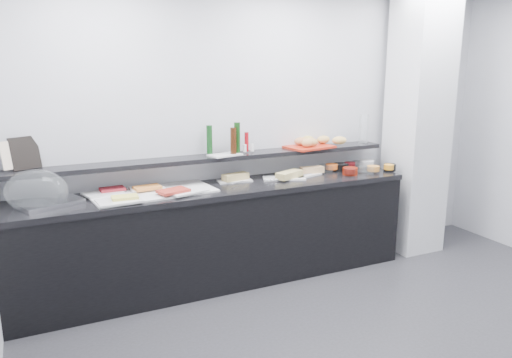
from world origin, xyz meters
name	(u,v)px	position (x,y,z in m)	size (l,w,h in m)	color
back_wall	(274,128)	(0.00, 2.00, 1.35)	(5.00, 0.02, 2.70)	silver
column	(418,124)	(1.50, 1.65, 1.35)	(0.50, 0.50, 2.70)	silver
buffet_cabinet	(219,237)	(-0.70, 1.70, 0.42)	(3.60, 0.60, 0.85)	black
counter_top	(219,190)	(-0.70, 1.70, 0.88)	(3.62, 0.62, 0.05)	black
wall_shelf	(211,158)	(-0.70, 1.88, 1.13)	(3.60, 0.25, 0.04)	black
cloche_base	(50,203)	(-2.09, 1.70, 0.92)	(0.44, 0.29, 0.04)	silver
cloche_dome	(36,192)	(-2.17, 1.69, 1.03)	(0.47, 0.31, 0.34)	silver
linen_runner	(153,193)	(-1.28, 1.72, 0.91)	(1.02, 0.48, 0.01)	silver
platter_meat_a	(103,193)	(-1.68, 1.83, 0.92)	(0.30, 0.20, 0.01)	silver
food_meat_a	(112,189)	(-1.59, 1.86, 0.94)	(0.20, 0.13, 0.02)	maroon
platter_salmon	(147,188)	(-1.31, 1.85, 0.92)	(0.28, 0.19, 0.01)	white
food_salmon	(147,187)	(-1.31, 1.78, 0.94)	(0.22, 0.14, 0.02)	orange
platter_cheese	(119,201)	(-1.59, 1.53, 0.92)	(0.34, 0.22, 0.01)	white
food_cheese	(125,197)	(-1.55, 1.55, 0.94)	(0.20, 0.13, 0.02)	#E0D457
platter_meat_b	(187,191)	(-1.03, 1.60, 0.92)	(0.33, 0.22, 0.01)	white
food_meat_b	(173,191)	(-1.14, 1.58, 0.94)	(0.25, 0.16, 0.02)	maroon
sandwich_plate_left	(235,181)	(-0.49, 1.82, 0.91)	(0.31, 0.13, 0.01)	silver
sandwich_food_left	(236,177)	(-0.48, 1.83, 0.94)	(0.25, 0.10, 0.06)	tan
tongs_left	(238,183)	(-0.51, 1.71, 0.92)	(0.01, 0.01, 0.16)	silver
sandwich_plate_mid	(284,178)	(-0.03, 1.72, 0.91)	(0.40, 0.17, 0.01)	silver
sandwich_food_mid	(289,175)	(0.01, 1.69, 0.94)	(0.29, 0.11, 0.06)	tan
tongs_mid	(274,180)	(-0.16, 1.66, 0.92)	(0.01, 0.01, 0.16)	silver
sandwich_plate_right	(306,175)	(0.22, 1.74, 0.91)	(0.32, 0.14, 0.01)	silver
sandwich_food_right	(312,170)	(0.31, 1.78, 0.94)	(0.23, 0.09, 0.06)	tan
tongs_right	(310,174)	(0.26, 1.74, 0.92)	(0.01, 0.01, 0.16)	silver
bowl_glass_fruit	(326,169)	(0.49, 1.81, 0.94)	(0.15, 0.15, 0.07)	white
fill_glass_fruit	(332,167)	(0.57, 1.82, 0.95)	(0.12, 0.12, 0.05)	orange
bowl_black_jam	(341,167)	(0.67, 1.81, 0.94)	(0.15, 0.15, 0.07)	black
fill_black_jam	(350,165)	(0.79, 1.82, 0.95)	(0.11, 0.11, 0.05)	#4F0B0F
bowl_glass_cream	(361,165)	(0.93, 1.80, 0.94)	(0.20, 0.20, 0.07)	white
fill_glass_cream	(366,163)	(1.01, 1.83, 0.95)	(0.15, 0.15, 0.05)	white
bowl_red_jam	(350,171)	(0.64, 1.61, 0.94)	(0.15, 0.15, 0.07)	maroon
fill_red_jam	(350,171)	(0.61, 1.57, 0.95)	(0.11, 0.11, 0.05)	#57120C
bowl_glass_salmon	(367,170)	(0.82, 1.57, 0.94)	(0.15, 0.15, 0.07)	white
fill_glass_salmon	(373,168)	(0.89, 1.57, 0.95)	(0.12, 0.12, 0.05)	#CB8031
bowl_black_fruit	(390,167)	(1.11, 1.59, 0.94)	(0.12, 0.12, 0.07)	black
fill_black_fruit	(389,167)	(1.08, 1.56, 0.95)	(0.10, 0.10, 0.05)	orange
framed_print	(25,153)	(-2.23, 1.96, 1.28)	(0.23, 0.02, 0.26)	black
print_art	(13,155)	(-2.31, 1.91, 1.28)	(0.18, 0.00, 0.22)	beige
condiment_tray	(225,155)	(-0.58, 1.84, 1.16)	(0.29, 0.18, 0.01)	silver
bottle_green_a	(209,140)	(-0.70, 1.92, 1.29)	(0.05, 0.05, 0.26)	#103C15
bottle_brown	(233,141)	(-0.50, 1.83, 1.28)	(0.06, 0.06, 0.24)	#331709
bottle_green_b	(237,138)	(-0.45, 1.87, 1.30)	(0.06, 0.06, 0.28)	#10380F
bottle_hot	(247,142)	(-0.34, 1.89, 1.25)	(0.04, 0.04, 0.18)	#A30B13
shaker_salt	(245,148)	(-0.37, 1.86, 1.20)	(0.03, 0.03, 0.07)	white
shaker_pepper	(252,148)	(-0.29, 1.87, 1.20)	(0.03, 0.03, 0.07)	white
bread_tray	(309,147)	(0.33, 1.86, 1.16)	(0.45, 0.31, 0.02)	#B32613
bread_roll_nw	(301,141)	(0.26, 1.92, 1.21)	(0.14, 0.09, 0.08)	#B87546
bread_roll_n	(308,140)	(0.37, 1.98, 1.21)	(0.15, 0.10, 0.08)	#B19143
bread_roll_sw	(307,143)	(0.27, 1.80, 1.21)	(0.13, 0.08, 0.08)	#BB8447
bread_roll_s	(312,142)	(0.32, 1.81, 1.21)	(0.14, 0.09, 0.08)	#AD7F42
bread_roll_se	(339,140)	(0.64, 1.81, 1.21)	(0.15, 0.10, 0.08)	tan
bread_roll_midw	(309,142)	(0.32, 1.85, 1.21)	(0.12, 0.08, 0.08)	gold
bread_roll_mide	(323,140)	(0.52, 1.92, 1.21)	(0.16, 0.10, 0.08)	tan
carafe	(364,129)	(0.97, 1.86, 1.30)	(0.10, 0.10, 0.30)	white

